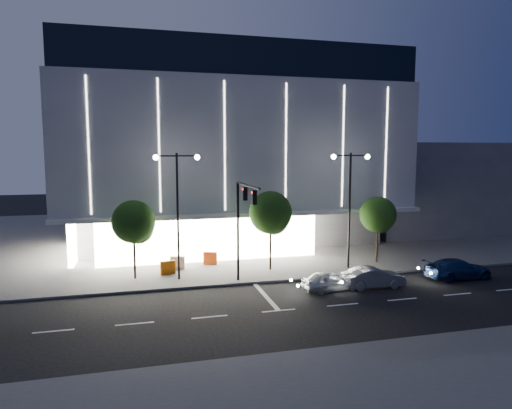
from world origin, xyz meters
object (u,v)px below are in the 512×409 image
object	(u,v)px
barrier_a	(168,268)
tree_left	(134,224)
tree_mid	(271,215)
barrier_b	(178,263)
car_third	(458,269)
car_lead	(330,281)
street_lamp_west	(178,197)
street_lamp_east	(350,193)
barrier_c	(210,258)
traffic_mast	(243,214)
tree_right	(378,217)
car_second	(373,277)

from	to	relation	value
barrier_a	tree_left	bearing A→B (deg)	177.93
tree_mid	barrier_b	world-z (taller)	tree_mid
car_third	barrier_b	distance (m)	20.61
tree_mid	car_lead	world-z (taller)	tree_mid
street_lamp_west	street_lamp_east	size ratio (longest dim) A/B	1.00
car_third	street_lamp_west	bearing A→B (deg)	75.96
barrier_c	car_lead	bearing A→B (deg)	-32.39
street_lamp_east	tree_left	xyz separation A→B (m)	(-15.97, 1.02, -1.92)
barrier_c	barrier_a	bearing A→B (deg)	-128.31
traffic_mast	car_third	bearing A→B (deg)	-6.33
traffic_mast	barrier_a	xyz separation A→B (m)	(-4.68, 4.13, -4.38)
street_lamp_west	tree_left	world-z (taller)	street_lamp_west
barrier_b	car_lead	bearing A→B (deg)	-28.97
street_lamp_east	tree_mid	world-z (taller)	street_lamp_east
barrier_b	car_third	bearing A→B (deg)	-10.39
street_lamp_east	car_third	world-z (taller)	street_lamp_east
street_lamp_west	street_lamp_east	world-z (taller)	same
barrier_c	tree_mid	bearing A→B (deg)	-12.81
street_lamp_west	tree_right	world-z (taller)	street_lamp_west
street_lamp_west	tree_right	size ratio (longest dim) A/B	1.63
barrier_a	barrier_b	size ratio (longest dim) A/B	1.00
barrier_a	barrier_c	distance (m)	4.11
street_lamp_west	tree_mid	bearing A→B (deg)	8.26
barrier_a	barrier_c	bearing A→B (deg)	19.20
traffic_mast	barrier_b	xyz separation A→B (m)	(-3.87, 5.46, -4.38)
traffic_mast	barrier_c	world-z (taller)	traffic_mast
car_lead	barrier_c	world-z (taller)	car_lead
car_lead	car_third	xyz separation A→B (m)	(10.03, 0.34, 0.06)
tree_left	street_lamp_east	bearing A→B (deg)	-3.65
street_lamp_east	tree_right	bearing A→B (deg)	18.63
traffic_mast	tree_right	world-z (taller)	traffic_mast
tree_right	barrier_b	world-z (taller)	tree_right
car_second	car_third	xyz separation A→B (m)	(6.94, 0.40, 0.03)
barrier_c	street_lamp_west	bearing A→B (deg)	-107.89
traffic_mast	street_lamp_east	xyz separation A→B (m)	(9.00, 2.66, 0.93)
tree_mid	car_third	xyz separation A→B (m)	(12.43, -5.40, -3.62)
street_lamp_east	barrier_a	bearing A→B (deg)	173.86
car_second	car_third	distance (m)	6.95
street_lamp_east	tree_left	size ratio (longest dim) A/B	1.57
car_lead	tree_left	bearing A→B (deg)	61.59
barrier_b	street_lamp_east	bearing A→B (deg)	-2.28
street_lamp_east	car_second	world-z (taller)	street_lamp_east
street_lamp_west	barrier_b	xyz separation A→B (m)	(0.13, 2.79, -5.31)
tree_right	traffic_mast	bearing A→B (deg)	-162.98
car_lead	barrier_c	size ratio (longest dim) A/B	3.48
car_third	tree_mid	bearing A→B (deg)	65.17
car_third	car_lead	bearing A→B (deg)	90.60
tree_left	barrier_b	world-z (taller)	tree_left
traffic_mast	barrier_a	distance (m)	7.63
tree_left	car_lead	size ratio (longest dim) A/B	1.50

